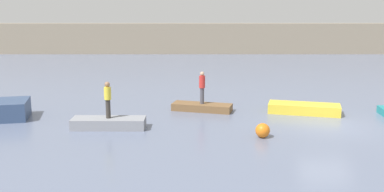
{
  "coord_description": "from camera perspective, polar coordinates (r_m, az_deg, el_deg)",
  "views": [
    {
      "loc": [
        -6.48,
        -21.03,
        5.85
      ],
      "look_at": [
        -6.52,
        2.63,
        0.87
      ],
      "focal_mm": 42.58,
      "sensor_mm": 36.0,
      "label": 1
    }
  ],
  "objects": [
    {
      "name": "ground_plane",
      "position": [
        22.77,
        16.67,
        -3.52
      ],
      "size": [
        120.0,
        120.0,
        0.0
      ],
      "primitive_type": "plane",
      "color": "slate"
    },
    {
      "name": "embankment_wall",
      "position": [
        51.57,
        7.38,
        7.15
      ],
      "size": [
        80.0,
        1.2,
        3.38
      ],
      "primitive_type": "cube",
      "color": "gray",
      "rests_on": "ground_plane"
    },
    {
      "name": "rowboat_grey",
      "position": [
        21.58,
        -10.29,
        -3.36
      ],
      "size": [
        3.41,
        1.12,
        0.5
      ],
      "primitive_type": "cube",
      "rotation": [
        0.0,
        0.0,
        -0.01
      ],
      "color": "gray",
      "rests_on": "ground_plane"
    },
    {
      "name": "rowboat_brown",
      "position": [
        24.62,
        1.36,
        -1.41
      ],
      "size": [
        3.36,
        1.83,
        0.39
      ],
      "primitive_type": "cube",
      "rotation": [
        0.0,
        0.0,
        -0.27
      ],
      "color": "brown",
      "rests_on": "ground_plane"
    },
    {
      "name": "rowboat_yellow",
      "position": [
        24.77,
        13.95,
        -1.54
      ],
      "size": [
        3.9,
        2.15,
        0.51
      ],
      "primitive_type": "cube",
      "rotation": [
        0.0,
        0.0,
        -0.25
      ],
      "color": "gold",
      "rests_on": "ground_plane"
    },
    {
      "name": "person_yellow_shirt",
      "position": [
        21.3,
        -10.41,
        -0.22
      ],
      "size": [
        0.32,
        0.32,
        1.71
      ],
      "color": "#38332D",
      "rests_on": "rowboat_grey"
    },
    {
      "name": "person_red_shirt",
      "position": [
        24.38,
        1.38,
        1.27
      ],
      "size": [
        0.32,
        0.32,
        1.75
      ],
      "color": "#4C4C56",
      "rests_on": "rowboat_brown"
    },
    {
      "name": "mooring_buoy",
      "position": [
        20.05,
        8.94,
        -4.29
      ],
      "size": [
        0.64,
        0.64,
        0.64
      ],
      "primitive_type": "sphere",
      "color": "orange",
      "rests_on": "ground_plane"
    }
  ]
}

